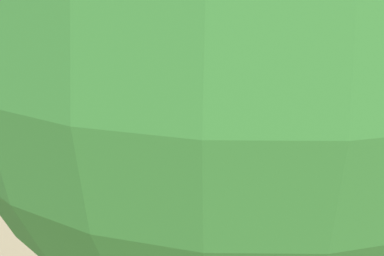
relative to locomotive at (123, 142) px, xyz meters
The scene contains 8 objects.
ground_plane 1.25m from the locomotive, 90.00° to the right, with size 60.00×60.00×0.00m, color #8C7A56.
track 1.31m from the locomotive, 90.00° to the right, with size 0.67×6.40×0.04m.
locomotive is the anchor object (origin of this frame).
passenger_car 2.12m from the locomotive, 90.00° to the right, with size 0.73×2.70×0.97m.
conductor_person 1.08m from the locomotive, 147.50° to the right, with size 0.30×0.30×1.62m.
park_bench 2.35m from the locomotive, ahead, with size 1.36×0.72×0.82m.
oak_tree_near 4.71m from the locomotive, behind, with size 2.53×2.53×3.87m.
fence_section 4.97m from the locomotive, 14.23° to the right, with size 0.08×7.48×0.90m.
Camera 1 is at (-6.26, 2.61, 3.02)m, focal length 46.88 mm.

